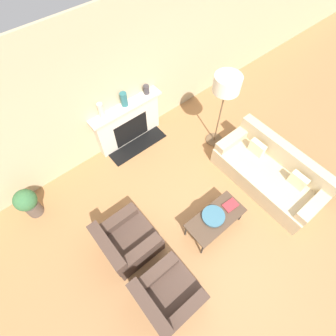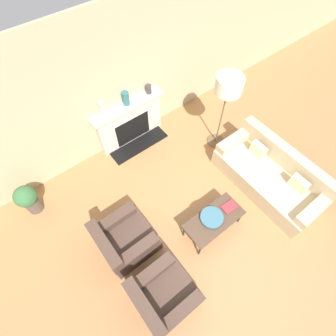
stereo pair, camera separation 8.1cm
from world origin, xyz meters
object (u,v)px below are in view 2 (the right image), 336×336
floor_lamp (228,89)px  potted_plant (28,199)px  mantel_vase_left (103,109)px  mantel_vase_center_right (149,89)px  couch (270,175)px  coffee_table (214,220)px  book (229,207)px  mantel_vase_center_left (126,98)px  armchair_near (163,296)px  armchair_far (124,240)px  bowl (212,217)px  fireplace (130,123)px

floor_lamp → potted_plant: bearing=166.8°
mantel_vase_left → mantel_vase_center_right: mantel_vase_left is taller
couch → coffee_table: 1.55m
floor_lamp → mantel_vase_center_right: bearing=125.3°
book → floor_lamp: 2.11m
mantel_vase_center_left → potted_plant: bearing=-171.9°
potted_plant → mantel_vase_center_left: bearing=8.1°
mantel_vase_left → mantel_vase_center_right: size_ratio=1.76×
armchair_near → book: 1.82m
potted_plant → armchair_far: bearing=-59.7°
floor_lamp → mantel_vase_left: (-1.93, 1.26, -0.32)m
mantel_vase_center_right → bowl: bearing=-103.1°
fireplace → mantel_vase_center_left: size_ratio=5.46×
floor_lamp → potted_plant: 4.12m
bowl → mantel_vase_left: bearing=99.0°
fireplace → coffee_table: (-0.05, -2.69, -0.09)m
coffee_table → armchair_near: bearing=-164.3°
fireplace → potted_plant: size_ratio=2.30×
couch → armchair_far: size_ratio=2.43×
book → floor_lamp: size_ratio=0.16×
armchair_near → floor_lamp: floor_lamp is taller
armchair_near → bowl: 1.46m
floor_lamp → mantel_vase_center_right: 1.59m
mantel_vase_center_left → mantel_vase_center_right: mantel_vase_center_left is taller
armchair_near → potted_plant: (-0.98, 2.75, 0.11)m
floor_lamp → mantel_vase_center_left: (-1.42, 1.26, -0.34)m
armchair_far → armchair_near: bearing=-180.0°
armchair_near → armchair_far: size_ratio=1.00×
mantel_vase_center_left → potted_plant: (-2.45, -0.35, -0.76)m
book → mantel_vase_center_right: size_ratio=1.46×
book → armchair_near: bearing=-163.2°
armchair_near → book: size_ratio=3.21×
fireplace → book: fireplace is taller
fireplace → armchair_near: fireplace is taller
mantel_vase_center_left → bowl: bearing=-91.8°
fireplace → armchair_far: (-1.46, -2.01, -0.20)m
bowl → armchair_far: bearing=155.2°
bowl → floor_lamp: size_ratio=0.23×
bowl → book: bowl is taller
couch → mantel_vase_left: size_ratio=6.44×
fireplace → armchair_far: fireplace is taller
fireplace → coffee_table: bearing=-91.0°
couch → mantel_vase_left: (-1.99, 2.68, 0.89)m
bowl → mantel_vase_center_left: (0.08, 2.66, 0.69)m
armchair_near → potted_plant: 2.92m
armchair_far → potted_plant: armchair_far is taller
armchair_far → mantel_vase_center_right: mantel_vase_center_right is taller
coffee_table → book: (0.36, 0.00, 0.05)m
armchair_near → mantel_vase_center_left: (1.47, 3.10, 0.87)m
bowl → book: bearing=-5.8°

